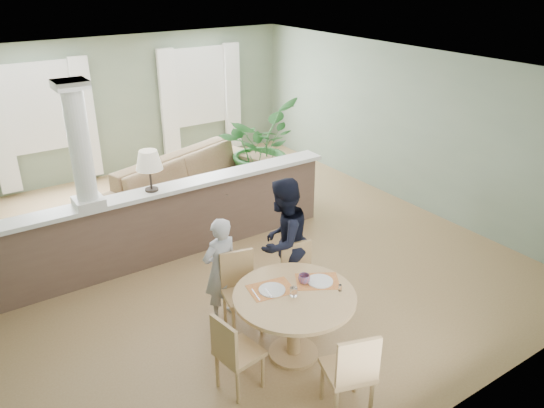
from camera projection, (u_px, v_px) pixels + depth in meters
ground at (229, 247)px, 8.05m from camera, size 8.00×8.00×0.00m
room_shell at (202, 122)px, 7.76m from camera, size 7.02×8.02×2.71m
pony_wall at (159, 216)px, 7.41m from camera, size 5.32×0.38×2.70m
sofa at (195, 186)px, 9.00m from camera, size 3.49×2.26×0.95m
houseplant at (259, 147)px, 9.76m from camera, size 2.00×1.98×1.68m
dining_table at (294, 307)px, 5.59m from camera, size 1.30×1.30×0.89m
chair_far_boy at (240, 287)px, 6.13m from camera, size 0.50×0.50×0.93m
chair_far_man at (300, 276)px, 6.40m from camera, size 0.49×0.49×0.89m
chair_near at (351, 370)px, 4.85m from camera, size 0.55×0.55×0.96m
chair_side at (234, 351)px, 5.16m from camera, size 0.46×0.46×0.89m
child_person at (221, 269)px, 6.21m from camera, size 0.52×0.38×1.32m
man_person at (283, 242)px, 6.50m from camera, size 0.97×0.88×1.63m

